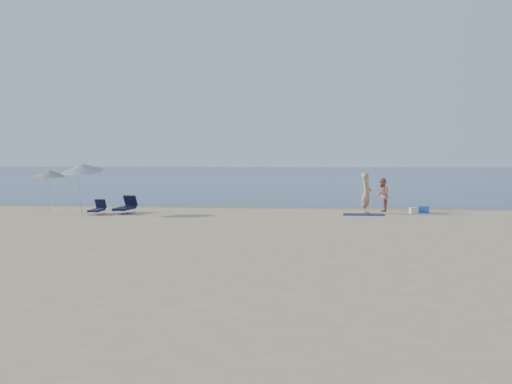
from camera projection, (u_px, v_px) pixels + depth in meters
ground at (212, 272)px, 14.62m from camera, size 160.00×160.00×0.00m
sea at (318, 173)px, 113.76m from camera, size 240.00×160.00×0.01m
wet_sand_strip at (281, 208)px, 33.85m from camera, size 240.00×1.60×0.00m
person_left at (366, 193)px, 30.21m from camera, size 0.63×0.80×1.94m
person_right at (382, 195)px, 31.24m from camera, size 0.70×0.86×1.65m
beach_towel at (364, 215)px, 29.53m from camera, size 1.87×1.06×0.03m
white_bag at (413, 210)px, 30.40m from camera, size 0.38×0.35×0.28m
blue_cooler at (424, 210)px, 30.43m from camera, size 0.53×0.43×0.34m
umbrella_near at (82, 168)px, 29.75m from camera, size 2.23×2.25×2.56m
umbrella_far at (49, 173)px, 30.92m from camera, size 1.74×1.76×2.14m
lounger_left at (97, 209)px, 29.86m from camera, size 0.62×1.56×0.67m
lounger_right at (126, 207)px, 30.32m from camera, size 0.67×1.89×0.83m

